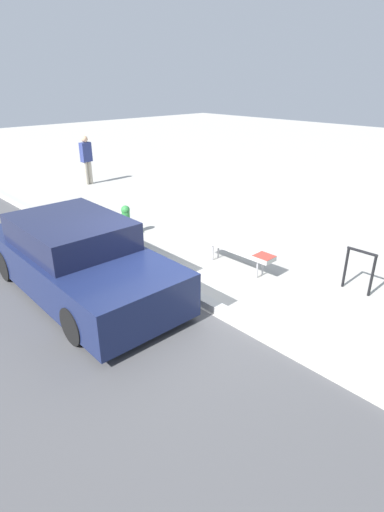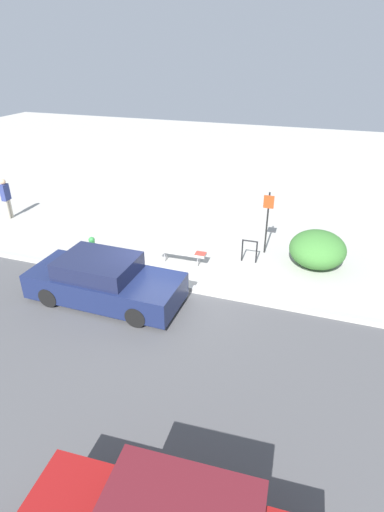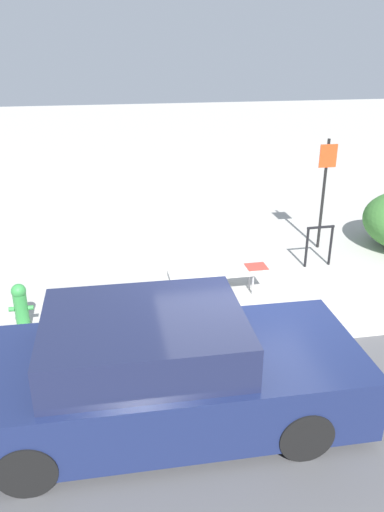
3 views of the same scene
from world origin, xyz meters
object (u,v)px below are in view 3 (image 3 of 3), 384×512
Objects in this scene: bench at (219,273)px; sign_post at (325,184)px; bike_rack at (319,242)px; fire_hydrant at (21,306)px; parked_car_near at (158,372)px.

sign_post is at bearing 32.76° from bench.
bench is at bearing -158.62° from bike_rack.
sign_post is (2.58, 1.73, 0.96)m from bench.
fire_hydrant is 2.94m from parked_car_near.
bench is 0.75× the size of sign_post.
bike_rack is 0.36× the size of sign_post.
bike_rack is at bearing -114.34° from sign_post.
bench is at bearing 10.20° from fire_hydrant.
parked_car_near is at bearing -116.63° from bench.
fire_hydrant is (-5.77, -2.31, -0.98)m from sign_post.
sign_post is at bearing 65.66° from bike_rack.
bench is 2.25× the size of fire_hydrant.
sign_post reaches higher than fire_hydrant.
parked_car_near is at bearing -130.60° from sign_post.
bike_rack is 1.08× the size of fire_hydrant.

